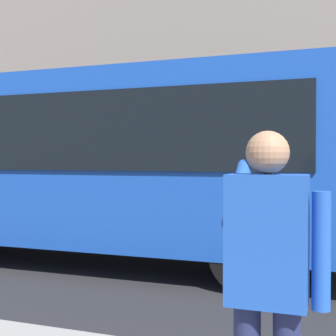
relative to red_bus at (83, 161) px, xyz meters
name	(u,v)px	position (x,y,z in m)	size (l,w,h in m)	color
ground_plane	(296,273)	(-3.49, -0.23, -1.68)	(60.00, 60.00, 0.00)	#232326
building_facade_far	(316,9)	(-3.50, -7.03, 4.30)	(28.00, 1.55, 12.00)	gray
red_bus	(83,161)	(0.00, 0.00, 0.00)	(9.05, 2.54, 3.08)	#1947AD
pedestrian_photographer	(268,271)	(-3.71, 4.55, -0.54)	(0.53, 0.52, 1.70)	#1E2347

